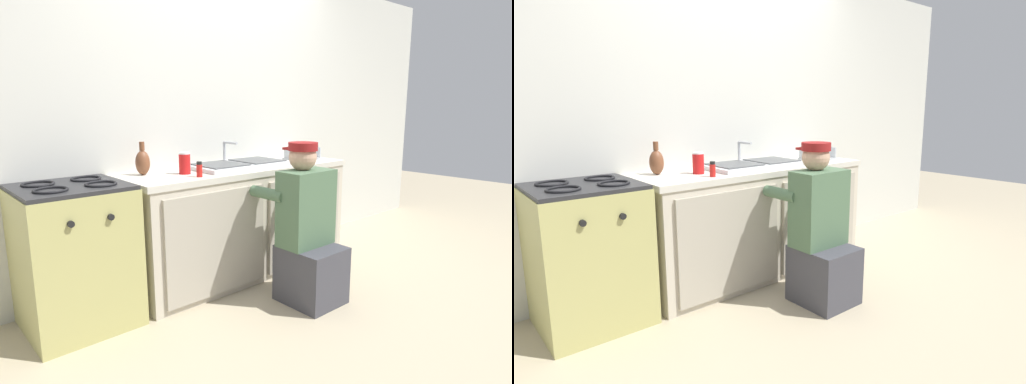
# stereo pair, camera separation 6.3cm
# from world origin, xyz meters

# --- Properties ---
(ground_plane) EXTENTS (12.00, 12.00, 0.00)m
(ground_plane) POSITION_xyz_m (0.00, 0.00, 0.00)
(ground_plane) COLOR tan
(back_wall) EXTENTS (6.00, 0.10, 2.50)m
(back_wall) POSITION_xyz_m (0.00, 0.65, 1.25)
(back_wall) COLOR silver
(back_wall) RESTS_ON ground_plane
(counter_cabinet) EXTENTS (1.87, 0.62, 0.83)m
(counter_cabinet) POSITION_xyz_m (0.00, 0.29, 0.41)
(counter_cabinet) COLOR beige
(counter_cabinet) RESTS_ON ground_plane
(countertop) EXTENTS (1.91, 0.62, 0.04)m
(countertop) POSITION_xyz_m (0.00, 0.30, 0.85)
(countertop) COLOR beige
(countertop) RESTS_ON counter_cabinet
(sink_double_basin) EXTENTS (0.80, 0.44, 0.19)m
(sink_double_basin) POSITION_xyz_m (0.00, 0.30, 0.89)
(sink_double_basin) COLOR silver
(sink_double_basin) RESTS_ON countertop
(stove_range) EXTENTS (0.62, 0.62, 0.90)m
(stove_range) POSITION_xyz_m (-1.30, 0.30, 0.45)
(stove_range) COLOR tan
(stove_range) RESTS_ON ground_plane
(plumber_person) EXTENTS (0.42, 0.61, 1.10)m
(plumber_person) POSITION_xyz_m (0.02, -0.41, 0.46)
(plumber_person) COLOR #3F3F47
(plumber_person) RESTS_ON ground_plane
(dish_rack_tray) EXTENTS (0.28, 0.22, 0.11)m
(dish_rack_tray) POSITION_xyz_m (0.68, 0.25, 0.90)
(dish_rack_tray) COLOR #B2B7BC
(dish_rack_tray) RESTS_ON countertop
(vase_decorative) EXTENTS (0.10, 0.10, 0.23)m
(vase_decorative) POSITION_xyz_m (-0.76, 0.42, 0.96)
(vase_decorative) COLOR brown
(vase_decorative) RESTS_ON countertop
(spice_bottle_red) EXTENTS (0.04, 0.04, 0.10)m
(spice_bottle_red) POSITION_xyz_m (-0.51, 0.10, 0.92)
(spice_bottle_red) COLOR red
(spice_bottle_red) RESTS_ON countertop
(soda_cup_red) EXTENTS (0.08, 0.08, 0.15)m
(soda_cup_red) POSITION_xyz_m (-0.52, 0.27, 0.95)
(soda_cup_red) COLOR red
(soda_cup_red) RESTS_ON countertop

